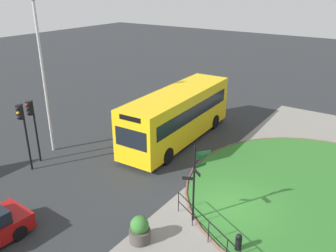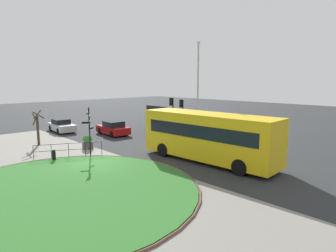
# 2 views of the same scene
# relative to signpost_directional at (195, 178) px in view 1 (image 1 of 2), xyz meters

# --- Properties ---
(ground) EXTENTS (120.00, 120.00, 0.00)m
(ground) POSITION_rel_signpost_directional_xyz_m (1.72, -0.73, -2.16)
(ground) COLOR #282B2D
(sidewalk_paving) EXTENTS (32.00, 8.45, 0.02)m
(sidewalk_paving) POSITION_rel_signpost_directional_xyz_m (1.72, -2.51, -2.15)
(sidewalk_paving) COLOR gray
(sidewalk_paving) RESTS_ON ground
(grass_island) EXTENTS (13.47, 13.47, 0.10)m
(grass_island) POSITION_rel_signpost_directional_xyz_m (5.29, -4.36, -2.11)
(grass_island) COLOR #2D6B28
(grass_island) RESTS_ON ground
(grass_kerb_ring) EXTENTS (13.78, 13.78, 0.11)m
(grass_kerb_ring) POSITION_rel_signpost_directional_xyz_m (5.29, -4.36, -2.10)
(grass_kerb_ring) COLOR brown
(grass_kerb_ring) RESTS_ON ground
(signpost_directional) EXTENTS (0.89, 0.93, 3.67)m
(signpost_directional) POSITION_rel_signpost_directional_xyz_m (0.00, 0.00, 0.00)
(signpost_directional) COLOR black
(signpost_directional) RESTS_ON ground
(bollard_foreground) EXTENTS (0.26, 0.26, 0.82)m
(bollard_foreground) POSITION_rel_signpost_directional_xyz_m (-0.73, -2.42, -1.74)
(bollard_foreground) COLOR black
(bollard_foreground) RESTS_ON ground
(railing_grass_edge) EXTENTS (2.16, 4.27, 1.05)m
(railing_grass_edge) POSITION_rel_signpost_directional_xyz_m (-0.96, -1.22, -1.48)
(railing_grass_edge) COLOR black
(railing_grass_edge) RESTS_ON ground
(bus_yellow) EXTENTS (10.06, 2.94, 3.36)m
(bus_yellow) POSITION_rel_signpost_directional_xyz_m (6.79, 5.27, -0.36)
(bus_yellow) COLOR yellow
(bus_yellow) RESTS_ON ground
(traffic_light_near) EXTENTS (0.48, 0.32, 3.90)m
(traffic_light_near) POSITION_rel_signpost_directional_xyz_m (-1.36, 9.84, 0.69)
(traffic_light_near) COLOR black
(traffic_light_near) RESTS_ON ground
(traffic_light_far) EXTENTS (0.49, 0.29, 3.75)m
(traffic_light_far) POSITION_rel_signpost_directional_xyz_m (-0.45, 10.32, 0.59)
(traffic_light_far) COLOR black
(traffic_light_far) RESTS_ON ground
(lamppost_tall) EXTENTS (0.32, 0.32, 9.14)m
(lamppost_tall) POSITION_rel_signpost_directional_xyz_m (1.08, 10.90, 2.71)
(lamppost_tall) COLOR #B7B7BC
(lamppost_tall) RESTS_ON ground
(planter_near_signpost) EXTENTS (0.88, 0.88, 1.16)m
(planter_near_signpost) POSITION_rel_signpost_directional_xyz_m (-2.43, 1.12, -1.63)
(planter_near_signpost) COLOR #47423D
(planter_near_signpost) RESTS_ON ground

